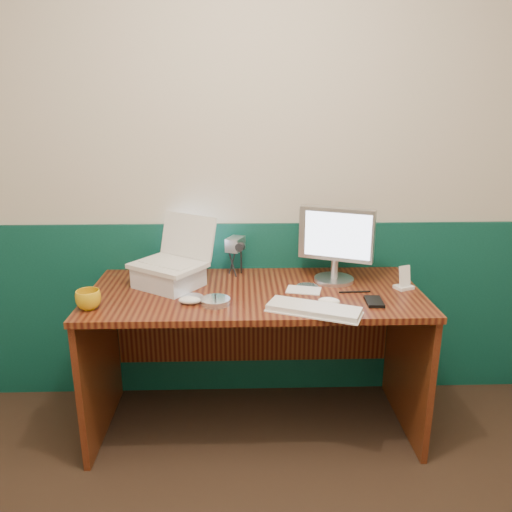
{
  "coord_description": "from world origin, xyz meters",
  "views": [
    {
      "loc": [
        -0.04,
        -0.88,
        1.6
      ],
      "look_at": [
        0.02,
        1.23,
        0.97
      ],
      "focal_mm": 35.0,
      "sensor_mm": 36.0,
      "label": 1
    }
  ],
  "objects_px": {
    "desk": "(255,360)",
    "monitor": "(335,246)",
    "laptop": "(167,240)",
    "mug": "(88,300)",
    "camcorder": "(235,255)",
    "keyboard": "(314,310)"
  },
  "relations": [
    {
      "from": "desk",
      "to": "camcorder",
      "type": "bearing_deg",
      "value": 111.35
    },
    {
      "from": "desk",
      "to": "laptop",
      "type": "height_order",
      "value": "laptop"
    },
    {
      "from": "laptop",
      "to": "camcorder",
      "type": "relative_size",
      "value": 1.5
    },
    {
      "from": "monitor",
      "to": "keyboard",
      "type": "relative_size",
      "value": 0.93
    },
    {
      "from": "laptop",
      "to": "mug",
      "type": "distance_m",
      "value": 0.46
    },
    {
      "from": "monitor",
      "to": "mug",
      "type": "height_order",
      "value": "monitor"
    },
    {
      "from": "laptop",
      "to": "monitor",
      "type": "distance_m",
      "value": 0.83
    },
    {
      "from": "laptop",
      "to": "monitor",
      "type": "relative_size",
      "value": 0.89
    },
    {
      "from": "desk",
      "to": "laptop",
      "type": "relative_size",
      "value": 4.87
    },
    {
      "from": "mug",
      "to": "desk",
      "type": "bearing_deg",
      "value": 15.47
    },
    {
      "from": "monitor",
      "to": "camcorder",
      "type": "relative_size",
      "value": 1.69
    },
    {
      "from": "keyboard",
      "to": "desk",
      "type": "bearing_deg",
      "value": 155.36
    },
    {
      "from": "laptop",
      "to": "keyboard",
      "type": "bearing_deg",
      "value": 7.59
    },
    {
      "from": "laptop",
      "to": "monitor",
      "type": "height_order",
      "value": "laptop"
    },
    {
      "from": "monitor",
      "to": "keyboard",
      "type": "xyz_separation_m",
      "value": [
        -0.16,
        -0.4,
        -0.17
      ]
    },
    {
      "from": "keyboard",
      "to": "camcorder",
      "type": "distance_m",
      "value": 0.63
    },
    {
      "from": "desk",
      "to": "monitor",
      "type": "relative_size",
      "value": 4.32
    },
    {
      "from": "laptop",
      "to": "mug",
      "type": "relative_size",
      "value": 2.99
    },
    {
      "from": "desk",
      "to": "monitor",
      "type": "xyz_separation_m",
      "value": [
        0.41,
        0.13,
        0.56
      ]
    },
    {
      "from": "laptop",
      "to": "desk",
      "type": "bearing_deg",
      "value": 25.13
    },
    {
      "from": "desk",
      "to": "laptop",
      "type": "bearing_deg",
      "value": 170.18
    },
    {
      "from": "keyboard",
      "to": "mug",
      "type": "bearing_deg",
      "value": -160.71
    }
  ]
}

